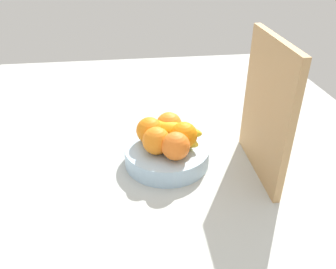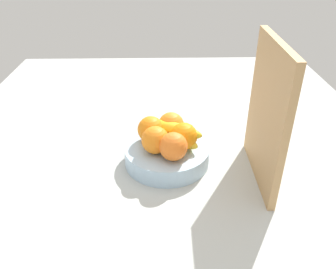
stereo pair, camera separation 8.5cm
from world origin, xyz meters
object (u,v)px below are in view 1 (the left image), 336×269
fruit_bowl (168,155)px  banana_bunch (172,133)px  orange_front_left (156,141)px  orange_back_left (169,125)px  orange_back_right (150,130)px  cutting_board (266,110)px  orange_front_right (176,146)px  orange_center (184,135)px

fruit_bowl → banana_bunch: banana_bunch is taller
orange_front_left → orange_back_left: same height
fruit_bowl → orange_front_left: (2.28, -3.40, 6.25)cm
orange_back_right → cutting_board: (9.51, 28.64, 9.21)cm
orange_back_left → orange_front_right: bearing=1.2°
orange_front_right → banana_bunch: (-7.87, 0.19, -0.62)cm
orange_front_left → orange_back_left: size_ratio=1.00×
fruit_bowl → orange_back_right: (-3.31, -4.72, 6.25)cm
orange_center → orange_back_right: size_ratio=1.00×
orange_front_right → orange_center: size_ratio=1.00×
orange_front_right → cutting_board: bearing=88.3°
orange_center → orange_front_left: bearing=-77.2°
fruit_bowl → orange_front_right: bearing=12.7°
fruit_bowl → orange_front_left: bearing=-56.2°
fruit_bowl → cutting_board: (6.19, 23.92, 15.47)cm
fruit_bowl → orange_back_left: 8.45cm
orange_front_right → orange_back_right: same height
orange_back_right → cutting_board: bearing=71.6°
orange_back_right → cutting_board: size_ratio=0.21×
orange_front_left → orange_center: bearing=102.8°
fruit_bowl → orange_back_left: orange_back_left is taller
orange_front_right → orange_back_left: 11.13cm
orange_back_right → orange_center: bearing=66.7°
fruit_bowl → orange_back_right: 8.51cm
orange_back_left → banana_bunch: 3.34cm
fruit_bowl → orange_center: (0.54, 4.23, 6.25)cm
cutting_board → orange_front_right: bearing=-90.7°
orange_center → banana_bunch: (-2.88, -2.79, -0.62)cm
orange_back_left → cutting_board: 27.36cm
orange_front_right → orange_front_left: bearing=-125.0°
orange_back_right → banana_bunch: orange_back_right is taller
orange_front_right → banana_bunch: size_ratio=0.44×
orange_center → banana_bunch: 4.05cm
orange_front_left → orange_front_right: (3.25, 4.65, 0.00)cm
orange_front_left → orange_back_right: bearing=-166.7°
banana_bunch → cutting_board: (8.53, 22.48, 9.83)cm
orange_center → cutting_board: 22.47cm
fruit_bowl → orange_back_right: bearing=-125.0°
orange_center → orange_back_right: same height
orange_front_left → cutting_board: bearing=81.8°
orange_back_right → orange_front_left: bearing=13.3°
orange_center → orange_back_left: same height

